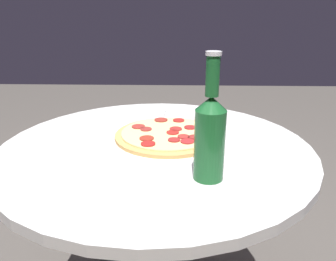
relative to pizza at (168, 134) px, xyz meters
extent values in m
cylinder|color=silver|center=(0.03, 0.06, -0.36)|extent=(0.07, 0.07, 0.66)
cylinder|color=silver|center=(0.03, 0.06, -0.02)|extent=(0.85, 0.85, 0.02)
cylinder|color=tan|center=(0.00, 0.00, 0.00)|extent=(0.31, 0.31, 0.01)
cylinder|color=beige|center=(0.00, 0.00, 0.01)|extent=(0.27, 0.27, 0.01)
cylinder|color=maroon|center=(-0.02, 0.07, 0.01)|extent=(0.03, 0.03, 0.00)
cylinder|color=maroon|center=(0.06, 0.06, 0.01)|extent=(0.04, 0.04, 0.00)
cylinder|color=maroon|center=(-0.02, -0.02, 0.01)|extent=(0.04, 0.04, 0.00)
cylinder|color=maroon|center=(-0.07, -0.04, 0.01)|extent=(0.04, 0.04, 0.00)
cylinder|color=maroon|center=(-0.03, -0.10, 0.01)|extent=(0.04, 0.04, 0.00)
cylinder|color=maroon|center=(0.07, -0.02, 0.01)|extent=(0.03, 0.03, 0.00)
cylinder|color=#AA2728|center=(-0.05, 0.08, 0.01)|extent=(0.04, 0.04, 0.00)
cylinder|color=maroon|center=(-0.07, 0.04, 0.01)|extent=(0.03, 0.03, 0.00)
cylinder|color=maroon|center=(0.09, -0.04, 0.01)|extent=(0.04, 0.04, 0.00)
cylinder|color=#A8241E|center=(-0.01, 0.01, 0.01)|extent=(0.04, 0.04, 0.00)
cylinder|color=#A8211E|center=(0.05, 0.10, 0.01)|extent=(0.04, 0.04, 0.00)
cylinder|color=maroon|center=(0.03, -0.10, 0.01)|extent=(0.04, 0.04, 0.00)
cylinder|color=#A42E28|center=(-0.04, 0.04, 0.01)|extent=(0.03, 0.03, 0.00)
cylinder|color=#195628|center=(-0.10, 0.25, 0.07)|extent=(0.07, 0.07, 0.16)
cone|color=#195628|center=(-0.10, 0.25, 0.16)|extent=(0.07, 0.07, 0.03)
cylinder|color=#195628|center=(-0.10, 0.25, 0.22)|extent=(0.03, 0.03, 0.08)
cylinder|color=silver|center=(-0.10, 0.25, 0.26)|extent=(0.03, 0.03, 0.01)
cube|color=white|center=(0.09, -0.25, 0.00)|extent=(0.16, 0.10, 0.01)
camera|label=1|loc=(-0.03, 0.89, 0.34)|focal=35.00mm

